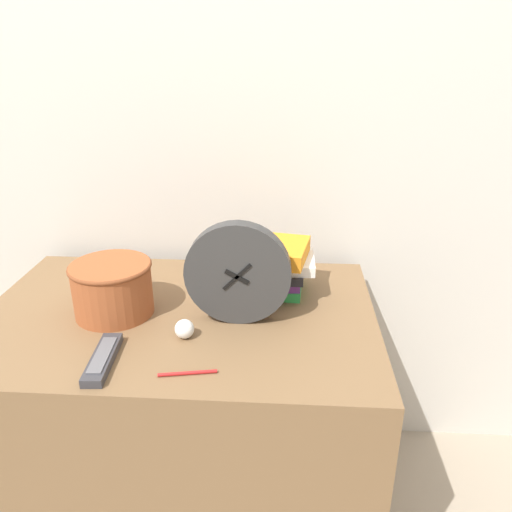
{
  "coord_description": "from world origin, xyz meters",
  "views": [
    {
      "loc": [
        0.28,
        -0.79,
        1.37
      ],
      "look_at": [
        0.2,
        0.4,
        0.86
      ],
      "focal_mm": 35.0,
      "sensor_mm": 36.0,
      "label": 1
    }
  ],
  "objects_px": {
    "basket": "(112,287)",
    "crumpled_paper_ball": "(184,329)",
    "book_stack": "(270,266)",
    "tv_remote": "(103,359)",
    "desk_clock": "(238,274)",
    "pen": "(188,373)"
  },
  "relations": [
    {
      "from": "book_stack",
      "to": "basket",
      "type": "bearing_deg",
      "value": -159.88
    },
    {
      "from": "pen",
      "to": "desk_clock",
      "type": "bearing_deg",
      "value": 69.73
    },
    {
      "from": "basket",
      "to": "crumpled_paper_ball",
      "type": "height_order",
      "value": "basket"
    },
    {
      "from": "crumpled_paper_ball",
      "to": "pen",
      "type": "height_order",
      "value": "crumpled_paper_ball"
    },
    {
      "from": "pen",
      "to": "tv_remote",
      "type": "bearing_deg",
      "value": 171.13
    },
    {
      "from": "tv_remote",
      "to": "pen",
      "type": "xyz_separation_m",
      "value": [
        0.2,
        -0.03,
        -0.01
      ]
    },
    {
      "from": "crumpled_paper_ball",
      "to": "pen",
      "type": "xyz_separation_m",
      "value": [
        0.03,
        -0.15,
        -0.02
      ]
    },
    {
      "from": "tv_remote",
      "to": "pen",
      "type": "distance_m",
      "value": 0.2
    },
    {
      "from": "desk_clock",
      "to": "basket",
      "type": "relative_size",
      "value": 1.26
    },
    {
      "from": "tv_remote",
      "to": "crumpled_paper_ball",
      "type": "height_order",
      "value": "crumpled_paper_ball"
    },
    {
      "from": "book_stack",
      "to": "tv_remote",
      "type": "distance_m",
      "value": 0.52
    },
    {
      "from": "book_stack",
      "to": "tv_remote",
      "type": "bearing_deg",
      "value": -133.84
    },
    {
      "from": "desk_clock",
      "to": "tv_remote",
      "type": "relative_size",
      "value": 1.42
    },
    {
      "from": "book_stack",
      "to": "pen",
      "type": "distance_m",
      "value": 0.44
    },
    {
      "from": "crumpled_paper_ball",
      "to": "pen",
      "type": "bearing_deg",
      "value": -76.62
    },
    {
      "from": "basket",
      "to": "tv_remote",
      "type": "relative_size",
      "value": 1.13
    },
    {
      "from": "desk_clock",
      "to": "basket",
      "type": "xyz_separation_m",
      "value": [
        -0.33,
        0.02,
        -0.06
      ]
    },
    {
      "from": "desk_clock",
      "to": "book_stack",
      "type": "relative_size",
      "value": 1.08
    },
    {
      "from": "tv_remote",
      "to": "crumpled_paper_ball",
      "type": "relative_size",
      "value": 3.98
    },
    {
      "from": "basket",
      "to": "book_stack",
      "type": "bearing_deg",
      "value": 20.12
    },
    {
      "from": "tv_remote",
      "to": "pen",
      "type": "height_order",
      "value": "tv_remote"
    },
    {
      "from": "tv_remote",
      "to": "crumpled_paper_ball",
      "type": "distance_m",
      "value": 0.2
    }
  ]
}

